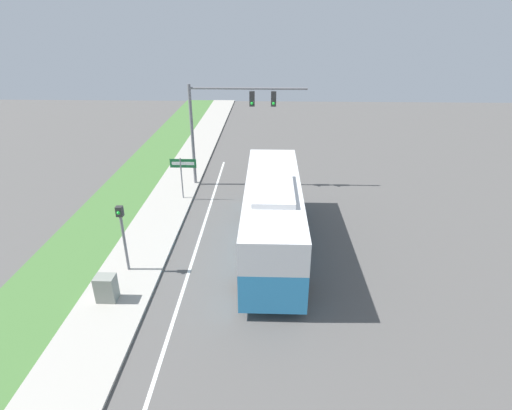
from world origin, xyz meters
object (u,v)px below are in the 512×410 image
(bus, at_px, (273,212))
(signal_gantry, at_px, (226,114))
(street_sign, at_px, (183,169))
(utility_cabinet, at_px, (106,288))
(pedestrian_signal, at_px, (122,229))

(bus, distance_m, signal_gantry, 9.08)
(street_sign, bearing_deg, signal_gantry, 45.31)
(street_sign, height_order, utility_cabinet, street_sign)
(street_sign, relative_size, utility_cabinet, 2.47)
(signal_gantry, bearing_deg, pedestrian_signal, -108.58)
(bus, height_order, street_sign, bus)
(pedestrian_signal, bearing_deg, bus, 19.01)
(bus, distance_m, street_sign, 7.80)
(bus, distance_m, pedestrian_signal, 6.77)
(bus, bearing_deg, signal_gantry, 109.76)
(signal_gantry, relative_size, pedestrian_signal, 2.29)
(signal_gantry, relative_size, utility_cabinet, 6.75)
(bus, xyz_separation_m, signal_gantry, (-2.92, 8.13, 2.80))
(signal_gantry, height_order, utility_cabinet, signal_gantry)
(signal_gantry, xyz_separation_m, pedestrian_signal, (-3.47, -10.34, -2.60))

